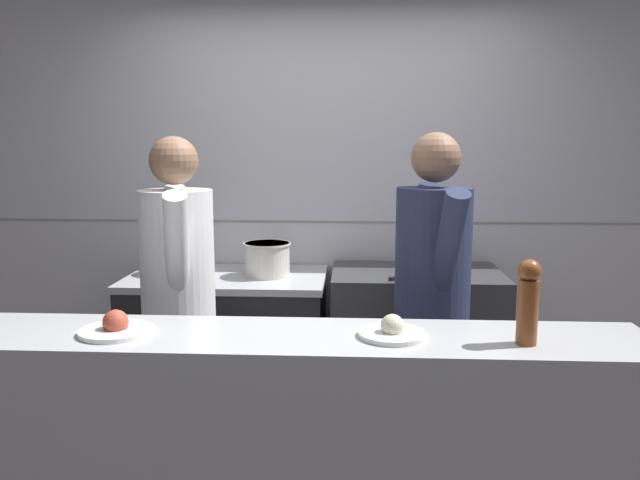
{
  "coord_description": "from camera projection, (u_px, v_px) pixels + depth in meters",
  "views": [
    {
      "loc": [
        0.16,
        -2.45,
        1.65
      ],
      "look_at": [
        -0.02,
        0.77,
        1.15
      ],
      "focal_mm": 35.0,
      "sensor_mm": 36.0,
      "label": 1
    }
  ],
  "objects": [
    {
      "name": "chefs_knife",
      "position": [
        412.0,
        277.0,
        3.48
      ],
      "size": [
        0.33,
        0.23,
        0.02
      ],
      "color": "#B7BABF",
      "rests_on": "prep_counter"
    },
    {
      "name": "sauce_pot",
      "position": [
        267.0,
        259.0,
        3.69
      ],
      "size": [
        0.28,
        0.28,
        0.2
      ],
      "color": "beige",
      "rests_on": "oven_range"
    },
    {
      "name": "pepper_mill",
      "position": [
        528.0,
        300.0,
        2.12
      ],
      "size": [
        0.08,
        0.08,
        0.3
      ],
      "color": "brown",
      "rests_on": "pass_counter"
    },
    {
      "name": "plated_dish_main",
      "position": [
        116.0,
        328.0,
        2.26
      ],
      "size": [
        0.26,
        0.26,
        0.09
      ],
      "color": "white",
      "rests_on": "pass_counter"
    },
    {
      "name": "pass_counter",
      "position": [
        288.0,
        461.0,
        2.32
      ],
      "size": [
        2.61,
        0.45,
        0.97
      ],
      "color": "#B7BABF",
      "rests_on": "ground_plane"
    },
    {
      "name": "prep_counter",
      "position": [
        415.0,
        346.0,
        3.73
      ],
      "size": [
        0.99,
        0.65,
        0.91
      ],
      "color": "#38383D",
      "rests_on": "ground_plane"
    },
    {
      "name": "chef_head_cook",
      "position": [
        179.0,
        297.0,
        2.93
      ],
      "size": [
        0.43,
        0.73,
        1.68
      ],
      "rotation": [
        0.0,
        0.0,
        0.28
      ],
      "color": "black",
      "rests_on": "ground_plane"
    },
    {
      "name": "chef_sous",
      "position": [
        432.0,
        297.0,
        2.89
      ],
      "size": [
        0.4,
        0.75,
        1.7
      ],
      "rotation": [
        0.0,
        0.0,
        0.17
      ],
      "color": "black",
      "rests_on": "ground_plane"
    },
    {
      "name": "plated_dish_appetiser",
      "position": [
        392.0,
        331.0,
        2.22
      ],
      "size": [
        0.24,
        0.24,
        0.09
      ],
      "color": "white",
      "rests_on": "pass_counter"
    },
    {
      "name": "oven_range",
      "position": [
        229.0,
        345.0,
        3.79
      ],
      "size": [
        1.18,
        0.71,
        0.87
      ],
      "color": "#232326",
      "rests_on": "ground_plane"
    },
    {
      "name": "stock_pot",
      "position": [
        179.0,
        254.0,
        3.77
      ],
      "size": [
        0.24,
        0.24,
        0.23
      ],
      "color": "beige",
      "rests_on": "oven_range"
    },
    {
      "name": "wall_back_tiled",
      "position": [
        331.0,
        198.0,
        4.02
      ],
      "size": [
        8.0,
        0.06,
        2.6
      ],
      "color": "silver",
      "rests_on": "ground_plane"
    }
  ]
}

